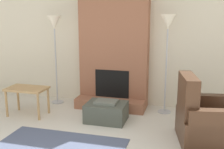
{
  "coord_description": "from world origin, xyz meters",
  "views": [
    {
      "loc": [
        1.5,
        -2.6,
        1.98
      ],
      "look_at": [
        0.0,
        2.89,
        0.7
      ],
      "focal_mm": 45.0,
      "sensor_mm": 36.0,
      "label": 1
    }
  ],
  "objects": [
    {
      "name": "fireplace",
      "position": [
        0.0,
        3.02,
        1.2
      ],
      "size": [
        1.45,
        0.66,
        2.6
      ],
      "color": "#935B42",
      "rests_on": "ground_plane"
    },
    {
      "name": "side_table",
      "position": [
        -1.46,
        1.99,
        0.47
      ],
      "size": [
        0.76,
        0.46,
        0.55
      ],
      "color": "tan",
      "rests_on": "ground_plane"
    },
    {
      "name": "wall_back",
      "position": [
        0.0,
        3.23,
        1.3
      ],
      "size": [
        8.05,
        0.06,
        2.6
      ],
      "primitive_type": "cube",
      "color": "beige",
      "rests_on": "ground_plane"
    },
    {
      "name": "armchair",
      "position": [
        1.79,
        1.67,
        0.32
      ],
      "size": [
        1.03,
        1.05,
        1.05
      ],
      "rotation": [
        0.0,
        0.0,
        1.76
      ],
      "color": "#422819",
      "rests_on": "ground_plane"
    },
    {
      "name": "floor_lamp_left",
      "position": [
        -1.25,
        2.85,
        1.64
      ],
      "size": [
        0.3,
        0.3,
        1.9
      ],
      "color": "#ADADB2",
      "rests_on": "ground_plane"
    },
    {
      "name": "floor_lamp_right",
      "position": [
        1.11,
        2.85,
        1.66
      ],
      "size": [
        0.3,
        0.3,
        1.94
      ],
      "color": "#ADADB2",
      "rests_on": "ground_plane"
    },
    {
      "name": "ottoman",
      "position": [
        0.11,
        2.1,
        0.18
      ],
      "size": [
        0.73,
        0.55,
        0.39
      ],
      "color": "#474C42",
      "rests_on": "ground_plane"
    }
  ]
}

